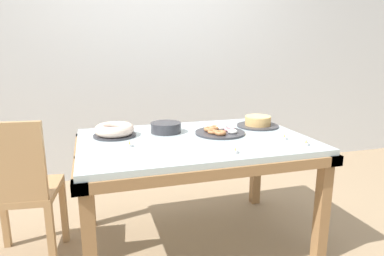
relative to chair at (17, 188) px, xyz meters
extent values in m
plane|color=#997F60|center=(1.08, -0.02, -0.52)|extent=(12.00, 12.00, 0.00)
cube|color=silver|center=(1.08, 1.46, 0.78)|extent=(8.00, 0.10, 2.60)
cube|color=silver|center=(1.08, -0.02, 0.20)|extent=(1.47, 0.97, 0.04)
cube|color=olive|center=(1.08, -0.48, 0.16)|extent=(1.50, 0.08, 0.06)
cube|color=olive|center=(1.08, 0.44, 0.16)|extent=(1.50, 0.08, 0.06)
cube|color=olive|center=(0.37, -0.02, 0.16)|extent=(0.08, 1.00, 0.06)
cube|color=olive|center=(1.79, -0.02, 0.16)|extent=(0.08, 1.00, 0.06)
cube|color=olive|center=(0.39, -0.46, -0.18)|extent=(0.07, 0.07, 0.68)
cube|color=olive|center=(1.76, -0.46, -0.18)|extent=(0.07, 0.07, 0.68)
cube|color=olive|center=(0.39, 0.42, -0.18)|extent=(0.07, 0.07, 0.68)
cube|color=olive|center=(1.76, 0.42, -0.18)|extent=(0.07, 0.07, 0.68)
cube|color=tan|center=(0.01, 0.07, -0.05)|extent=(0.47, 0.47, 0.04)
cube|color=tan|center=(-0.01, -0.11, 0.19)|extent=(0.40, 0.08, 0.45)
cube|color=tan|center=(0.22, 0.24, -0.30)|extent=(0.04, 0.04, 0.45)
cube|color=tan|center=(-0.16, 0.29, -0.30)|extent=(0.04, 0.04, 0.45)
cube|color=tan|center=(0.17, -0.14, -0.30)|extent=(0.04, 0.04, 0.45)
cylinder|color=#333338|center=(1.63, 0.17, 0.23)|extent=(0.31, 0.31, 0.01)
cylinder|color=tan|center=(1.63, 0.17, 0.26)|extent=(0.19, 0.19, 0.06)
cylinder|color=#F4CA7D|center=(1.63, 0.17, 0.30)|extent=(0.19, 0.19, 0.01)
cylinder|color=#333338|center=(0.59, 0.19, 0.23)|extent=(0.28, 0.28, 0.01)
torus|color=beige|center=(0.59, 0.19, 0.27)|extent=(0.26, 0.26, 0.07)
cylinder|color=#333338|center=(1.28, 0.05, 0.23)|extent=(0.34, 0.34, 0.01)
torus|color=pink|center=(1.35, 0.05, 0.25)|extent=(0.08, 0.08, 0.02)
torus|color=white|center=(1.32, 0.11, 0.25)|extent=(0.07, 0.07, 0.03)
torus|color=#B27042|center=(1.28, 0.13, 0.25)|extent=(0.07, 0.07, 0.02)
torus|color=#B27042|center=(1.22, 0.08, 0.25)|extent=(0.08, 0.08, 0.03)
torus|color=#B27042|center=(1.22, 0.02, 0.25)|extent=(0.07, 0.07, 0.02)
torus|color=#B27042|center=(1.25, -0.03, 0.25)|extent=(0.08, 0.08, 0.03)
torus|color=white|center=(1.35, -0.01, 0.25)|extent=(0.07, 0.07, 0.02)
cylinder|color=#333338|center=(0.93, 0.19, 0.23)|extent=(0.21, 0.21, 0.01)
cylinder|color=#333338|center=(0.93, 0.19, 0.24)|extent=(0.21, 0.21, 0.01)
cylinder|color=#333338|center=(0.93, 0.19, 0.25)|extent=(0.21, 0.21, 0.01)
cylinder|color=#333338|center=(0.93, 0.19, 0.26)|extent=(0.21, 0.21, 0.01)
cylinder|color=#333338|center=(0.93, 0.19, 0.27)|extent=(0.21, 0.21, 0.01)
cylinder|color=#333338|center=(0.93, 0.19, 0.28)|extent=(0.21, 0.21, 0.01)
cylinder|color=#333338|center=(0.93, 0.19, 0.29)|extent=(0.21, 0.21, 0.01)
cylinder|color=silver|center=(1.68, -0.37, 0.23)|extent=(0.04, 0.04, 0.02)
cylinder|color=white|center=(1.68, -0.37, 0.24)|extent=(0.03, 0.03, 0.00)
cone|color=#F9B74C|center=(1.68, -0.37, 0.25)|extent=(0.01, 0.01, 0.02)
cylinder|color=silver|center=(1.63, -0.21, 0.23)|extent=(0.04, 0.04, 0.02)
cylinder|color=white|center=(1.63, -0.21, 0.24)|extent=(0.03, 0.03, 0.00)
cone|color=#F9B74C|center=(1.63, -0.21, 0.25)|extent=(0.01, 0.01, 0.02)
cylinder|color=silver|center=(0.65, -0.09, 0.23)|extent=(0.04, 0.04, 0.02)
cylinder|color=white|center=(0.65, -0.09, 0.24)|extent=(0.03, 0.03, 0.00)
cone|color=#F9B74C|center=(0.65, -0.09, 0.25)|extent=(0.01, 0.01, 0.02)
cylinder|color=silver|center=(1.20, -0.39, 0.23)|extent=(0.04, 0.04, 0.02)
cylinder|color=white|center=(1.20, -0.39, 0.24)|extent=(0.03, 0.03, 0.00)
cone|color=#F9B74C|center=(1.20, -0.39, 0.25)|extent=(0.01, 0.01, 0.02)
camera|label=1|loc=(0.44, -2.07, 0.80)|focal=32.00mm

